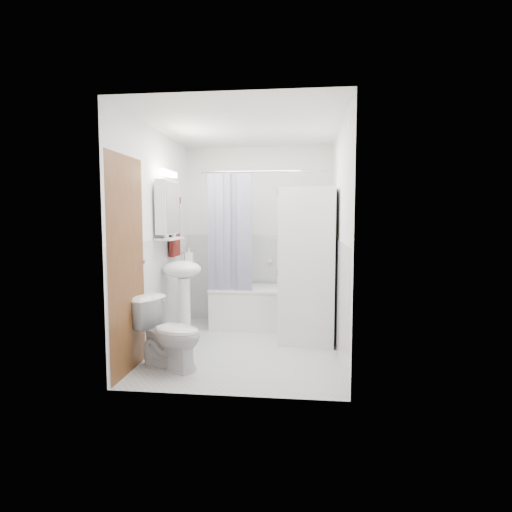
# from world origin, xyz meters

# --- Properties ---
(floor) EXTENTS (2.60, 2.60, 0.00)m
(floor) POSITION_xyz_m (0.00, 0.00, 0.00)
(floor) COLOR silver
(floor) RESTS_ON ground
(room_walls) EXTENTS (2.60, 2.60, 2.60)m
(room_walls) POSITION_xyz_m (0.00, 0.00, 1.49)
(room_walls) COLOR white
(room_walls) RESTS_ON ground
(wainscot) EXTENTS (1.98, 2.58, 2.58)m
(wainscot) POSITION_xyz_m (0.00, 0.29, 0.60)
(wainscot) COLOR white
(wainscot) RESTS_ON ground
(door) EXTENTS (0.05, 2.00, 2.00)m
(door) POSITION_xyz_m (-0.95, -0.55, 1.00)
(door) COLOR brown
(door) RESTS_ON ground
(bathtub) EXTENTS (1.38, 0.65, 0.53)m
(bathtub) POSITION_xyz_m (0.11, 0.92, 0.29)
(bathtub) COLOR white
(bathtub) RESTS_ON ground
(tub_spout) EXTENTS (0.04, 0.12, 0.04)m
(tub_spout) POSITION_xyz_m (0.31, 1.25, 0.85)
(tub_spout) COLOR silver
(tub_spout) RESTS_ON room_walls
(curtain_rod) EXTENTS (1.56, 0.02, 0.02)m
(curtain_rod) POSITION_xyz_m (0.11, 0.65, 2.00)
(curtain_rod) COLOR silver
(curtain_rod) RESTS_ON room_walls
(shower_curtain) EXTENTS (0.55, 0.02, 1.45)m
(shower_curtain) POSITION_xyz_m (-0.29, 0.65, 1.25)
(shower_curtain) COLOR #131545
(shower_curtain) RESTS_ON curtain_rod
(sink) EXTENTS (0.44, 0.37, 1.04)m
(sink) POSITION_xyz_m (-0.75, 0.13, 0.70)
(sink) COLOR white
(sink) RESTS_ON ground
(medicine_cabinet) EXTENTS (0.13, 0.50, 0.71)m
(medicine_cabinet) POSITION_xyz_m (-0.90, 0.10, 1.57)
(medicine_cabinet) COLOR white
(medicine_cabinet) RESTS_ON room_walls
(shelf) EXTENTS (0.18, 0.54, 0.02)m
(shelf) POSITION_xyz_m (-0.89, 0.10, 1.20)
(shelf) COLOR silver
(shelf) RESTS_ON room_walls
(shower_caddy) EXTENTS (0.22, 0.06, 0.02)m
(shower_caddy) POSITION_xyz_m (0.36, 1.24, 1.15)
(shower_caddy) COLOR silver
(shower_caddy) RESTS_ON room_walls
(towel) EXTENTS (0.07, 0.30, 0.73)m
(towel) POSITION_xyz_m (-0.94, 0.45, 1.34)
(towel) COLOR maroon
(towel) RESTS_ON room_walls
(washer_dryer) EXTENTS (0.70, 0.69, 1.77)m
(washer_dryer) POSITION_xyz_m (0.68, 0.35, 0.88)
(washer_dryer) COLOR white
(washer_dryer) RESTS_ON ground
(toilet) EXTENTS (0.78, 0.60, 0.67)m
(toilet) POSITION_xyz_m (-0.65, -0.72, 0.34)
(toilet) COLOR white
(toilet) RESTS_ON ground
(soap_pump) EXTENTS (0.08, 0.17, 0.08)m
(soap_pump) POSITION_xyz_m (-0.71, 0.25, 0.95)
(soap_pump) COLOR gray
(soap_pump) RESTS_ON sink
(shelf_bottle) EXTENTS (0.07, 0.18, 0.07)m
(shelf_bottle) POSITION_xyz_m (-0.89, -0.05, 1.25)
(shelf_bottle) COLOR gray
(shelf_bottle) RESTS_ON shelf
(shelf_cup) EXTENTS (0.10, 0.09, 0.10)m
(shelf_cup) POSITION_xyz_m (-0.89, 0.22, 1.26)
(shelf_cup) COLOR gray
(shelf_cup) RESTS_ON shelf
(shampoo_a) EXTENTS (0.13, 0.17, 0.13)m
(shampoo_a) POSITION_xyz_m (0.35, 1.24, 1.23)
(shampoo_a) COLOR gray
(shampoo_a) RESTS_ON shower_caddy
(shampoo_b) EXTENTS (0.08, 0.21, 0.08)m
(shampoo_b) POSITION_xyz_m (0.47, 1.24, 1.20)
(shampoo_b) COLOR navy
(shampoo_b) RESTS_ON shower_caddy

